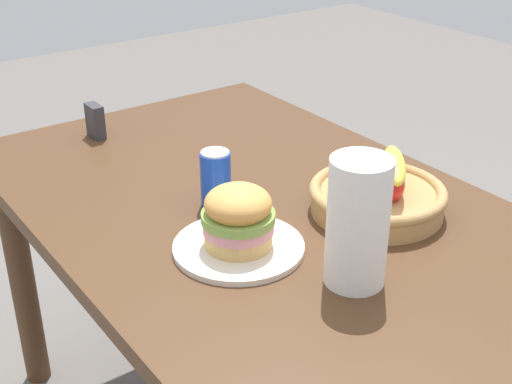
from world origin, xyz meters
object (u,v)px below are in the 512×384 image
Objects in this scene: fruit_basket at (378,194)px; paper_towel_roll at (358,223)px; napkin_holder at (95,121)px; sandwich at (238,217)px; soda_can at (216,179)px; plate at (239,247)px.

fruit_basket is 1.21× the size of paper_towel_roll.
paper_towel_roll is 2.67× the size of napkin_holder.
sandwich is 0.19m from soda_can.
paper_towel_roll is at bearing -52.80° from fruit_basket.
fruit_basket is at bearing 82.20° from sandwich.
paper_towel_roll reaches higher than sandwich.
fruit_basket is 0.28m from paper_towel_roll.
napkin_holder is (-0.69, 0.02, 0.04)m from plate.
sandwich reaches higher than plate.
sandwich reaches higher than soda_can.
fruit_basket reaches higher than napkin_holder.
sandwich is at bearing 0.00° from plate.
plate is at bearing 180.00° from sandwich.
fruit_basket is (0.23, 0.26, -0.02)m from soda_can.
plate is 0.88× the size of fruit_basket.
plate is 2.04× the size of soda_can.
soda_can reaches higher than napkin_holder.
plate is 0.33m from fruit_basket.
soda_can is at bearing -173.71° from paper_towel_roll.
fruit_basket is (0.04, 0.32, -0.03)m from sandwich.
paper_towel_roll reaches higher than fruit_basket.
soda_can is (-0.18, 0.07, 0.06)m from plate.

